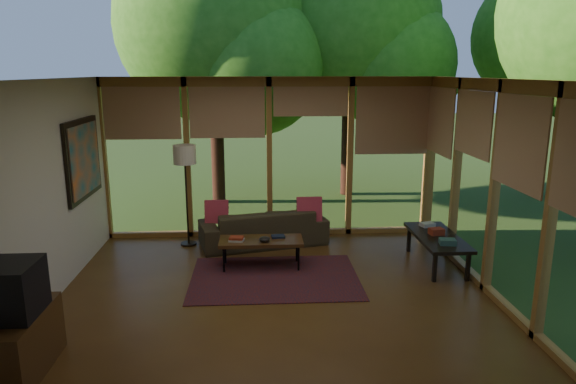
{
  "coord_description": "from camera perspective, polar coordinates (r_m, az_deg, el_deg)",
  "views": [
    {
      "loc": [
        -0.2,
        -6.07,
        2.8
      ],
      "look_at": [
        0.21,
        0.7,
        1.18
      ],
      "focal_mm": 32.0,
      "sensor_mm": 36.0,
      "label": 1
    }
  ],
  "objects": [
    {
      "name": "floor",
      "position": [
        6.69,
        -1.44,
        -11.36
      ],
      "size": [
        5.5,
        5.5,
        0.0
      ],
      "primitive_type": "plane",
      "color": "brown",
      "rests_on": "ground"
    },
    {
      "name": "ceiling",
      "position": [
        6.08,
        -1.59,
        12.45
      ],
      "size": [
        5.5,
        5.5,
        0.0
      ],
      "primitive_type": "plane",
      "rotation": [
        3.14,
        0.0,
        0.0
      ],
      "color": "silver",
      "rests_on": "ground"
    },
    {
      "name": "wall_left",
      "position": [
        6.74,
        -25.57,
        -0.35
      ],
      "size": [
        0.04,
        5.0,
        2.7
      ],
      "primitive_type": "cube",
      "color": "beige",
      "rests_on": "ground"
    },
    {
      "name": "wall_front",
      "position": [
        3.86,
        -0.22,
        -8.64
      ],
      "size": [
        5.5,
        0.04,
        2.7
      ],
      "primitive_type": "cube",
      "color": "beige",
      "rests_on": "ground"
    },
    {
      "name": "window_wall_back",
      "position": [
        8.7,
        -2.08,
        3.78
      ],
      "size": [
        5.5,
        0.12,
        2.7
      ],
      "primitive_type": "cube",
      "color": "#A37232",
      "rests_on": "ground"
    },
    {
      "name": "window_wall_right",
      "position": [
        6.9,
        21.95,
        0.29
      ],
      "size": [
        0.12,
        5.0,
        2.7
      ],
      "primitive_type": "cube",
      "color": "#A37232",
      "rests_on": "ground"
    },
    {
      "name": "exterior_lawn",
      "position": [
        16.53,
        26.39,
        2.18
      ],
      "size": [
        40.0,
        40.0,
        0.0
      ],
      "primitive_type": "plane",
      "color": "#2F4E1D",
      "rests_on": "ground"
    },
    {
      "name": "tree_nw",
      "position": [
        11.08,
        -8.25,
        17.84
      ],
      "size": [
        3.98,
        3.98,
        5.68
      ],
      "color": "#311A12",
      "rests_on": "ground"
    },
    {
      "name": "tree_ne",
      "position": [
        11.8,
        6.92,
        17.78
      ],
      "size": [
        3.9,
        3.9,
        5.68
      ],
      "color": "#311A12",
      "rests_on": "ground"
    },
    {
      "name": "tree_far",
      "position": [
        12.71,
        26.3,
        15.14
      ],
      "size": [
        2.9,
        2.9,
        4.95
      ],
      "color": "#311A12",
      "rests_on": "ground"
    },
    {
      "name": "rug",
      "position": [
        7.18,
        -1.48,
        -9.5
      ],
      "size": [
        2.3,
        1.63,
        0.01
      ],
      "primitive_type": "cube",
      "color": "maroon",
      "rests_on": "floor"
    },
    {
      "name": "sofa",
      "position": [
        8.45,
        -2.75,
        -3.85
      ],
      "size": [
        2.17,
        1.25,
        0.59
      ],
      "primitive_type": "imported",
      "rotation": [
        0.0,
        0.0,
        3.38
      ],
      "color": "#3C321E",
      "rests_on": "floor"
    },
    {
      "name": "pillow_left",
      "position": [
        8.35,
        -7.92,
        -2.24
      ],
      "size": [
        0.38,
        0.2,
        0.4
      ],
      "primitive_type": "cube",
      "rotation": [
        -0.21,
        0.0,
        0.0
      ],
      "color": "maroon",
      "rests_on": "sofa"
    },
    {
      "name": "pillow_right",
      "position": [
        8.36,
        2.38,
        -1.99
      ],
      "size": [
        0.41,
        0.22,
        0.43
      ],
      "primitive_type": "cube",
      "rotation": [
        -0.21,
        0.0,
        0.0
      ],
      "color": "maroon",
      "rests_on": "sofa"
    },
    {
      "name": "ct_book_lower",
      "position": [
        7.38,
        -5.75,
        -5.33
      ],
      "size": [
        0.23,
        0.19,
        0.03
      ],
      "primitive_type": "cube",
      "rotation": [
        0.0,
        0.0,
        -0.19
      ],
      "color": "#BCB5AA",
      "rests_on": "coffee_table"
    },
    {
      "name": "ct_book_upper",
      "position": [
        7.37,
        -5.75,
        -5.1
      ],
      "size": [
        0.21,
        0.18,
        0.03
      ],
      "primitive_type": "cube",
      "rotation": [
        0.0,
        0.0,
        -0.18
      ],
      "color": "maroon",
      "rests_on": "coffee_table"
    },
    {
      "name": "ct_book_side",
      "position": [
        7.5,
        -1.11,
        -4.95
      ],
      "size": [
        0.2,
        0.16,
        0.03
      ],
      "primitive_type": "cube",
      "rotation": [
        0.0,
        0.0,
        0.11
      ],
      "color": "black",
      "rests_on": "coffee_table"
    },
    {
      "name": "ct_bowl",
      "position": [
        7.32,
        -2.62,
        -5.26
      ],
      "size": [
        0.16,
        0.16,
        0.07
      ],
      "primitive_type": "ellipsoid",
      "color": "black",
      "rests_on": "coffee_table"
    },
    {
      "name": "media_cabinet",
      "position": [
        5.61,
        -27.85,
        -14.72
      ],
      "size": [
        0.5,
        1.0,
        0.6
      ],
      "primitive_type": "cube",
      "color": "#4B2D14",
      "rests_on": "floor"
    },
    {
      "name": "television",
      "position": [
        5.38,
        -28.29,
        -9.52
      ],
      "size": [
        0.45,
        0.55,
        0.5
      ],
      "primitive_type": "cube",
      "color": "black",
      "rests_on": "media_cabinet"
    },
    {
      "name": "console_book_a",
      "position": [
        7.43,
        17.3,
        -5.31
      ],
      "size": [
        0.24,
        0.19,
        0.08
      ],
      "primitive_type": "cube",
      "rotation": [
        0.0,
        0.0,
        -0.16
      ],
      "color": "#325950",
      "rests_on": "side_console"
    },
    {
      "name": "console_book_b",
      "position": [
        7.83,
        16.16,
        -4.23
      ],
      "size": [
        0.23,
        0.18,
        0.09
      ],
      "primitive_type": "cube",
      "rotation": [
        0.0,
        0.0,
        0.19
      ],
      "color": "maroon",
      "rests_on": "side_console"
    },
    {
      "name": "console_book_c",
      "position": [
        8.2,
        15.24,
        -3.52
      ],
      "size": [
        0.24,
        0.2,
        0.06
      ],
      "primitive_type": "cube",
      "rotation": [
        0.0,
        0.0,
        0.29
      ],
      "color": "#BCB5AA",
      "rests_on": "side_console"
    },
    {
      "name": "floor_lamp",
      "position": [
        8.31,
        -11.39,
        3.46
      ],
      "size": [
        0.36,
        0.36,
        1.65
      ],
      "color": "black",
      "rests_on": "floor"
    },
    {
      "name": "coffee_table",
      "position": [
        7.44,
        -3.01,
        -5.53
      ],
      "size": [
        1.2,
        0.5,
        0.43
      ],
      "color": "#4B2D14",
      "rests_on": "floor"
    },
    {
      "name": "side_console",
      "position": [
        7.81,
        16.24,
        -4.97
      ],
      "size": [
        0.6,
        1.4,
        0.46
      ],
      "color": "black",
      "rests_on": "floor"
    },
    {
      "name": "wall_painting",
      "position": [
        7.98,
        -21.78,
        3.42
      ],
      "size": [
        0.06,
        1.35,
        1.15
      ],
      "color": "black",
      "rests_on": "wall_left"
    }
  ]
}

